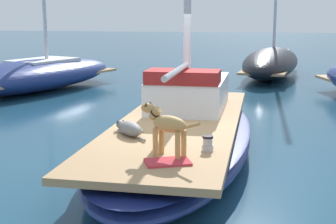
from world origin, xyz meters
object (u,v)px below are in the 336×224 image
object	(u,v)px
deck_winch	(208,144)
deck_towel	(168,162)
moored_boat_far_astern	(271,62)
moored_boat_port_side	(31,75)
coiled_rope	(133,131)
sailboat_main	(179,138)
dog_tan	(167,125)
dog_grey	(129,128)

from	to	relation	value
deck_winch	deck_towel	world-z (taller)	deck_winch
moored_boat_far_astern	moored_boat_port_side	bearing A→B (deg)	-145.59
coiled_rope	moored_boat_port_side	xyz separation A→B (m)	(-5.46, 7.47, -0.14)
sailboat_main	deck_winch	size ratio (longest dim) A/B	34.48
deck_towel	coiled_rope	bearing A→B (deg)	119.67
coiled_rope	sailboat_main	bearing A→B (deg)	60.30
dog_tan	deck_towel	world-z (taller)	dog_tan
dog_grey	coiled_rope	xyz separation A→B (m)	(0.01, 0.19, -0.08)
deck_winch	moored_boat_port_side	distance (m)	10.70
dog_grey	moored_boat_port_side	distance (m)	9.41
deck_winch	moored_boat_port_side	size ratio (longest dim) A/B	0.03
sailboat_main	coiled_rope	xyz separation A→B (m)	(-0.57, -0.99, 0.35)
dog_grey	moored_boat_port_side	bearing A→B (deg)	125.47
dog_tan	deck_towel	bearing A→B (deg)	-76.19
moored_boat_port_side	deck_winch	bearing A→B (deg)	-50.91
sailboat_main	dog_grey	xyz separation A→B (m)	(-0.57, -1.18, 0.43)
dog_tan	moored_boat_port_side	bearing A→B (deg)	125.72
moored_boat_far_astern	sailboat_main	bearing A→B (deg)	-98.48
dog_grey	deck_towel	distance (m)	1.56
deck_towel	moored_boat_port_side	xyz separation A→B (m)	(-6.31, 8.96, -0.13)
deck_towel	moored_boat_far_astern	distance (m)	14.37
dog_tan	deck_winch	distance (m)	0.71
dog_tan	deck_towel	xyz separation A→B (m)	(0.07, -0.28, -0.41)
moored_boat_port_side	moored_boat_far_astern	distance (m)	9.44
moored_boat_far_astern	dog_tan	bearing A→B (deg)	-96.29
deck_winch	moored_boat_far_astern	bearing A→B (deg)	85.61
sailboat_main	coiled_rope	bearing A→B (deg)	-119.70
sailboat_main	coiled_rope	world-z (taller)	coiled_rope
moored_boat_port_side	dog_grey	bearing A→B (deg)	-54.53
dog_grey	deck_towel	bearing A→B (deg)	-56.66
coiled_rope	moored_boat_far_astern	bearing A→B (deg)	79.70
dog_tan	deck_winch	size ratio (longest dim) A/B	4.17
moored_boat_port_side	deck_towel	bearing A→B (deg)	-54.83
coiled_rope	moored_boat_port_side	bearing A→B (deg)	126.18
deck_towel	moored_boat_far_astern	size ratio (longest dim) A/B	0.07
dog_tan	deck_winch	bearing A→B (deg)	37.72
dog_grey	deck_winch	world-z (taller)	dog_grey
dog_grey	dog_tan	bearing A→B (deg)	-52.43
sailboat_main	moored_boat_port_side	size ratio (longest dim) A/B	0.94
sailboat_main	coiled_rope	distance (m)	1.19
sailboat_main	moored_boat_far_astern	size ratio (longest dim) A/B	0.87
deck_towel	moored_boat_far_astern	bearing A→B (deg)	84.10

